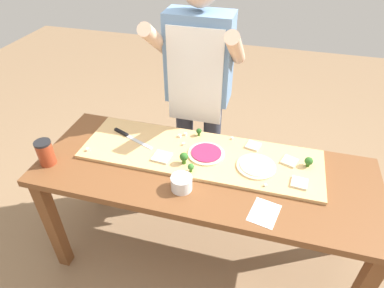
% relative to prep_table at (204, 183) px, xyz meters
% --- Properties ---
extents(ground_plane, '(8.00, 8.00, 0.00)m').
position_rel_prep_table_xyz_m(ground_plane, '(0.00, 0.00, -0.67)').
color(ground_plane, '#896B4C').
extents(prep_table, '(1.85, 0.69, 0.78)m').
position_rel_prep_table_xyz_m(prep_table, '(0.00, 0.00, 0.00)').
color(prep_table, brown).
rests_on(prep_table, ground).
extents(cutting_board, '(1.36, 0.42, 0.02)m').
position_rel_prep_table_xyz_m(cutting_board, '(-0.05, 0.11, 0.12)').
color(cutting_board, tan).
rests_on(cutting_board, prep_table).
extents(chefs_knife, '(0.30, 0.14, 0.02)m').
position_rel_prep_table_xyz_m(chefs_knife, '(-0.51, 0.15, 0.13)').
color(chefs_knife, '#B7BABF').
rests_on(chefs_knife, cutting_board).
extents(pizza_whole_beet_magenta, '(0.21, 0.21, 0.02)m').
position_rel_prep_table_xyz_m(pizza_whole_beet_magenta, '(-0.01, 0.11, 0.13)').
color(pizza_whole_beet_magenta, beige).
rests_on(pizza_whole_beet_magenta, cutting_board).
extents(pizza_whole_white_garlic, '(0.21, 0.21, 0.02)m').
position_rel_prep_table_xyz_m(pizza_whole_white_garlic, '(0.27, 0.07, 0.13)').
color(pizza_whole_white_garlic, beige).
rests_on(pizza_whole_white_garlic, cutting_board).
extents(pizza_slice_center, '(0.10, 0.10, 0.01)m').
position_rel_prep_table_xyz_m(pizza_slice_center, '(-0.25, 0.01, 0.13)').
color(pizza_slice_center, beige).
rests_on(pizza_slice_center, cutting_board).
extents(pizza_slice_far_right, '(0.09, 0.09, 0.01)m').
position_rel_prep_table_xyz_m(pizza_slice_far_right, '(0.50, 0.00, 0.13)').
color(pizza_slice_far_right, beige).
rests_on(pizza_slice_far_right, cutting_board).
extents(pizza_slice_near_right, '(0.09, 0.09, 0.01)m').
position_rel_prep_table_xyz_m(pizza_slice_near_right, '(0.23, 0.25, 0.13)').
color(pizza_slice_near_right, beige).
rests_on(pizza_slice_near_right, cutting_board).
extents(pizza_slice_far_left, '(0.10, 0.10, 0.01)m').
position_rel_prep_table_xyz_m(pizza_slice_far_left, '(0.44, 0.16, 0.13)').
color(pizza_slice_far_left, beige).
rests_on(pizza_slice_far_left, cutting_board).
extents(broccoli_floret_back_right, '(0.04, 0.04, 0.05)m').
position_rel_prep_table_xyz_m(broccoli_floret_back_right, '(-0.06, -0.06, 0.16)').
color(broccoli_floret_back_right, '#3F7220').
rests_on(broccoli_floret_back_right, cutting_board).
extents(broccoli_floret_front_mid, '(0.04, 0.04, 0.06)m').
position_rel_prep_table_xyz_m(broccoli_floret_front_mid, '(0.54, 0.15, 0.16)').
color(broccoli_floret_front_mid, '#366618').
rests_on(broccoli_floret_front_mid, cutting_board).
extents(broccoli_floret_center_right, '(0.03, 0.03, 0.05)m').
position_rel_prep_table_xyz_m(broccoli_floret_center_right, '(-0.10, 0.27, 0.15)').
color(broccoli_floret_center_right, '#2C5915').
rests_on(broccoli_floret_center_right, cutting_board).
extents(broccoli_floret_front_left, '(0.05, 0.05, 0.07)m').
position_rel_prep_table_xyz_m(broccoli_floret_front_left, '(-0.11, -0.00, 0.17)').
color(broccoli_floret_front_left, '#366618').
rests_on(broccoli_floret_front_left, cutting_board).
extents(cheese_crumble_a, '(0.02, 0.02, 0.02)m').
position_rel_prep_table_xyz_m(cheese_crumble_a, '(-0.18, 0.26, 0.13)').
color(cheese_crumble_a, white).
rests_on(cheese_crumble_a, cutting_board).
extents(cheese_crumble_b, '(0.02, 0.02, 0.02)m').
position_rel_prep_table_xyz_m(cheese_crumble_b, '(-0.68, -0.04, 0.13)').
color(cheese_crumble_b, silver).
rests_on(cheese_crumble_b, cutting_board).
extents(cheese_crumble_c, '(0.02, 0.02, 0.01)m').
position_rel_prep_table_xyz_m(cheese_crumble_c, '(0.10, 0.29, 0.13)').
color(cheese_crumble_c, white).
rests_on(cheese_crumble_c, cutting_board).
extents(cheese_crumble_d, '(0.02, 0.02, 0.02)m').
position_rel_prep_table_xyz_m(cheese_crumble_d, '(-0.21, 0.23, 0.13)').
color(cheese_crumble_d, white).
rests_on(cheese_crumble_d, cutting_board).
extents(cheese_crumble_e, '(0.02, 0.02, 0.01)m').
position_rel_prep_table_xyz_m(cheese_crumble_e, '(-0.16, 0.16, 0.13)').
color(cheese_crumble_e, white).
rests_on(cheese_crumble_e, cutting_board).
extents(cheese_crumble_f, '(0.02, 0.02, 0.01)m').
position_rel_prep_table_xyz_m(cheese_crumble_f, '(0.33, -0.06, 0.13)').
color(cheese_crumble_f, white).
rests_on(cheese_crumble_f, cutting_board).
extents(flour_cup, '(0.11, 0.11, 0.08)m').
position_rel_prep_table_xyz_m(flour_cup, '(-0.08, -0.17, 0.14)').
color(flour_cup, white).
rests_on(flour_cup, prep_table).
extents(sauce_jar, '(0.09, 0.09, 0.15)m').
position_rel_prep_table_xyz_m(sauce_jar, '(-0.85, -0.18, 0.18)').
color(sauce_jar, '#99381E').
rests_on(sauce_jar, prep_table).
extents(recipe_note, '(0.16, 0.18, 0.00)m').
position_rel_prep_table_xyz_m(recipe_note, '(0.34, -0.22, 0.11)').
color(recipe_note, white).
rests_on(recipe_note, prep_table).
extents(cook_center, '(0.54, 0.39, 1.67)m').
position_rel_prep_table_xyz_m(cook_center, '(-0.17, 0.54, 0.33)').
color(cook_center, '#333847').
rests_on(cook_center, ground).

